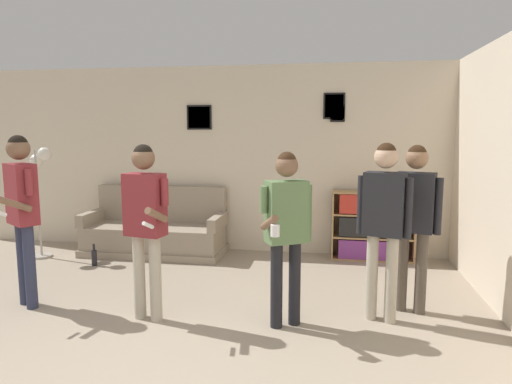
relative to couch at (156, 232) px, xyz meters
The scene contains 11 objects.
wall_back 1.56m from the couch, 20.64° to the left, with size 8.49×0.08×2.70m.
wall_right 4.56m from the couch, 20.52° to the right, with size 0.06×6.27×2.70m.
couch is the anchor object (origin of this frame).
bookshelf 3.09m from the couch, ahead, with size 1.11×0.30×0.95m.
floor_lamp 1.82m from the couch, 162.47° to the right, with size 0.39×0.43×1.55m.
person_player_foreground_left 2.32m from the couch, 103.67° to the right, with size 0.43×0.61×1.74m.
person_player_foreground_center 2.49m from the couch, 69.84° to the right, with size 0.49×0.52×1.66m.
person_watcher_holding_cup 3.10m from the couch, 45.52° to the right, with size 0.44×0.55×1.60m.
person_spectator_near_bookshelf 3.61m from the couch, 32.28° to the right, with size 0.48×0.30×1.67m.
person_spectator_far_right 3.75m from the couch, 26.18° to the right, with size 0.48×0.31×1.65m.
bottle_on_floor 0.95m from the couch, 127.75° to the right, with size 0.07×0.07×0.29m.
Camera 1 is at (1.44, -2.65, 1.79)m, focal length 32.00 mm.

